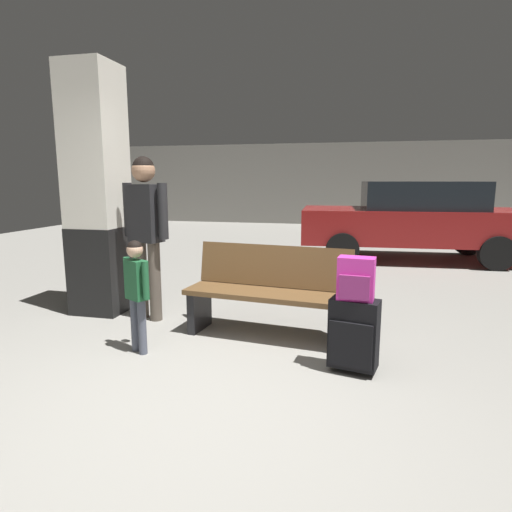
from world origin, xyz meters
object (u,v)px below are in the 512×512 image
Objects in this scene: structural_pillar at (97,193)px; adult at (146,221)px; bench at (268,292)px; parked_car_near at (413,219)px; backpack_bright at (356,279)px; suitcase at (354,334)px; child at (137,284)px.

adult is at bearing -13.76° from structural_pillar.
parked_car_near reaches higher than bench.
parked_car_near is (3.28, 4.49, -0.29)m from adult.
adult is (-2.23, 0.88, 0.33)m from backpack_bright.
adult is 0.42× the size of parked_car_near.
child is at bearing -179.48° from suitcase.
structural_pillar is at bearing -132.43° from parked_car_near.
suitcase is at bearing -101.06° from parked_car_near.
structural_pillar is 1.57× the size of adult.
child is 6.14m from parked_car_near.
backpack_bright is (0.00, -0.00, 0.45)m from suitcase.
adult is (0.67, -0.16, -0.29)m from structural_pillar.
adult is at bearing -126.16° from parked_car_near.
adult reaches higher than suitcase.
suitcase is 1.78× the size of backpack_bright.
suitcase is 0.45m from backpack_bright.
bench is at bearing 141.16° from suitcase.
child is (-1.88, -0.02, -0.14)m from backpack_bright.
adult is at bearing 111.59° from child.
backpack_bright is at bearing -38.85° from bench.
adult is 5.57m from parked_car_near.
child is 0.24× the size of parked_car_near.
structural_pillar is at bearing 169.76° from bench.
parked_car_near reaches higher than child.
structural_pillar is at bearing 134.03° from child.
child is at bearing -179.50° from backpack_bright.
structural_pillar is at bearing 166.24° from adult.
suitcase is (0.84, -0.67, -0.12)m from bench.
backpack_bright is 1.88m from child.
bench is at bearing 141.15° from backpack_bright.
structural_pillar reaches higher than backpack_bright.
bench is 1.56m from adult.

